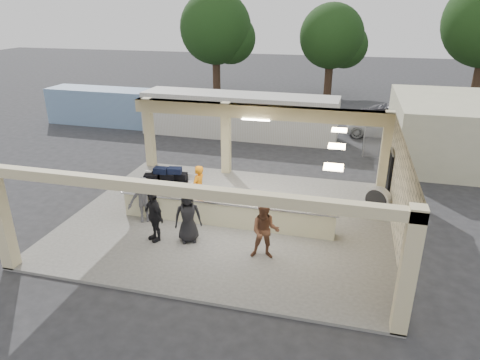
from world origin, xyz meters
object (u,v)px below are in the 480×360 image
(passenger_c, at_px, (143,200))
(luggage_cart, at_px, (165,182))
(car_dark, at_px, (396,118))
(drum_fan, at_px, (378,200))
(container_blue, at_px, (114,107))
(container_white, at_px, (239,115))
(car_white_a, at_px, (383,126))
(passenger_b, at_px, (154,216))
(passenger_d, at_px, (188,216))
(baggage_handler, at_px, (198,189))
(passenger_a, at_px, (265,231))
(baggage_counter, at_px, (226,212))

(passenger_c, bearing_deg, luggage_cart, 66.28)
(car_dark, bearing_deg, passenger_c, 154.08)
(drum_fan, relative_size, container_blue, 0.12)
(passenger_c, xyz_separation_m, container_white, (0.45, 12.34, 0.34))
(luggage_cart, xyz_separation_m, car_white_a, (9.36, 12.43, -0.21))
(passenger_b, distance_m, car_dark, 19.71)
(drum_fan, distance_m, passenger_d, 7.44)
(drum_fan, bearing_deg, luggage_cart, -144.10)
(passenger_d, distance_m, car_dark, 18.99)
(container_white, distance_m, container_blue, 9.09)
(baggage_handler, relative_size, passenger_a, 1.00)
(passenger_c, bearing_deg, container_white, 62.93)
(passenger_b, relative_size, passenger_d, 0.97)
(baggage_handler, bearing_deg, container_white, -159.73)
(passenger_a, height_order, passenger_c, passenger_a)
(car_dark, height_order, container_white, container_white)
(baggage_handler, height_order, passenger_b, baggage_handler)
(passenger_b, height_order, car_dark, passenger_b)
(drum_fan, distance_m, container_white, 12.50)
(passenger_a, distance_m, container_blue, 19.68)
(passenger_a, relative_size, container_blue, 0.21)
(container_blue, bearing_deg, passenger_b, -54.84)
(car_dark, bearing_deg, container_white, 118.04)
(luggage_cart, height_order, passenger_a, passenger_a)
(passenger_a, relative_size, car_white_a, 0.43)
(drum_fan, xyz_separation_m, passenger_b, (-7.58, -3.99, 0.32))
(passenger_a, distance_m, car_white_a, 16.48)
(passenger_b, bearing_deg, passenger_d, 45.33)
(baggage_counter, distance_m, baggage_handler, 1.63)
(passenger_b, xyz_separation_m, container_blue, (-9.58, 14.15, 0.19))
(passenger_a, xyz_separation_m, container_white, (-4.44, 13.66, 0.27))
(luggage_cart, xyz_separation_m, container_white, (0.50, 10.21, 0.48))
(baggage_handler, distance_m, passenger_c, 2.17)
(passenger_d, xyz_separation_m, car_dark, (8.09, 17.18, -0.26))
(passenger_c, distance_m, car_dark, 19.20)
(car_white_a, xyz_separation_m, container_white, (-8.86, -2.21, 0.69))
(baggage_handler, distance_m, container_white, 11.08)
(baggage_handler, xyz_separation_m, container_blue, (-10.31, 11.66, 0.15))
(drum_fan, distance_m, car_white_a, 11.75)
(car_white_a, bearing_deg, baggage_handler, 148.53)
(baggage_handler, relative_size, passenger_d, 1.02)
(drum_fan, bearing_deg, passenger_c, -130.44)
(passenger_d, bearing_deg, container_blue, 102.20)
(passenger_d, xyz_separation_m, container_blue, (-10.74, 13.93, 0.17))
(passenger_c, height_order, car_dark, passenger_c)
(drum_fan, relative_size, passenger_a, 0.58)
(passenger_d, bearing_deg, luggage_cart, 100.00)
(drum_fan, height_order, car_dark, car_dark)
(drum_fan, distance_m, passenger_c, 9.01)
(luggage_cart, bearing_deg, container_white, 83.93)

